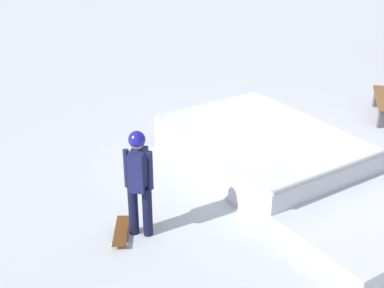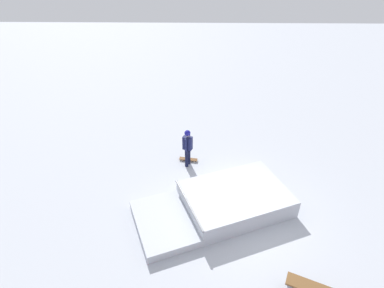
% 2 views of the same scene
% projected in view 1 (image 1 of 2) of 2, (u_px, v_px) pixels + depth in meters
% --- Properties ---
extents(ground_plane, '(60.00, 60.00, 0.00)m').
position_uv_depth(ground_plane, '(279.00, 160.00, 10.40)').
color(ground_plane, '#B2B7C1').
extents(skate_ramp, '(5.98, 4.43, 0.74)m').
position_uv_depth(skate_ramp, '(278.00, 160.00, 9.69)').
color(skate_ramp, silver).
rests_on(skate_ramp, ground).
extents(skater, '(0.43, 0.42, 1.73)m').
position_uv_depth(skater, '(139.00, 176.00, 7.73)').
color(skater, black).
rests_on(skater, ground).
extents(skateboard, '(0.82, 0.36, 0.09)m').
position_uv_depth(skateboard, '(121.00, 231.00, 8.10)').
color(skateboard, '#593314').
rests_on(skateboard, ground).
extents(park_bench, '(1.62, 1.02, 0.48)m').
position_uv_depth(park_bench, '(384.00, 102.00, 12.25)').
color(park_bench, brown).
rests_on(park_bench, ground).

